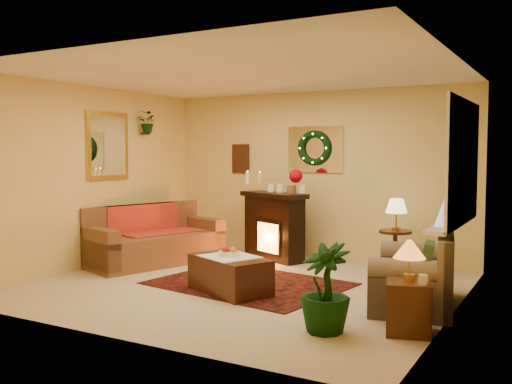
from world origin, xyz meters
The scene contains 31 objects.
floor centered at (0.00, 0.00, 0.00)m, with size 5.00×5.00×0.00m, color beige.
ceiling centered at (0.00, 0.00, 2.60)m, with size 5.00×5.00×0.00m, color white.
wall_back centered at (0.00, 2.25, 1.30)m, with size 5.00×5.00×0.00m, color #EFD88C.
wall_front centered at (0.00, -2.25, 1.30)m, with size 5.00×5.00×0.00m, color #EFD88C.
wall_left centered at (-2.50, 0.00, 1.30)m, with size 4.50×4.50×0.00m, color #EFD88C.
wall_right centered at (2.50, 0.00, 1.30)m, with size 4.50×4.50×0.00m, color #EFD88C.
area_rug centered at (0.01, 0.15, 0.01)m, with size 2.28×1.71×0.01m, color maroon.
sofa centered at (-1.87, 0.60, 0.43)m, with size 0.89×2.02×0.87m, color brown.
red_throw centered at (-1.95, 0.79, 0.46)m, with size 0.76×1.24×0.02m, color red.
fireplace centered at (-0.47, 1.75, 0.55)m, with size 1.06×0.34×0.97m, color black.
poinsettia centered at (-0.09, 1.73, 1.30)m, with size 0.20×0.20×0.20m, color #B30010.
mantel_candle_a centered at (-0.91, 1.70, 1.26)m, with size 0.06×0.06×0.19m, color white.
mantel_candle_b centered at (-0.73, 1.77, 1.26)m, with size 0.06×0.06×0.17m, color white.
mantel_mirror centered at (0.00, 2.23, 1.70)m, with size 0.92×0.02×0.72m, color white.
wreath centered at (0.00, 2.19, 1.72)m, with size 0.55×0.55×0.11m, color #194719.
wall_art centered at (-1.35, 2.23, 1.55)m, with size 0.32×0.03×0.48m, color #381E11.
gold_mirror centered at (-2.48, 0.30, 1.75)m, with size 0.03×0.84×1.00m, color gold.
hanging_plant centered at (-2.34, 1.05, 1.97)m, with size 0.33×0.28×0.36m, color #194719.
loveseat centered at (2.06, 0.16, 0.42)m, with size 0.81×1.39×0.81m, color tan.
window_frame centered at (2.48, 0.55, 1.55)m, with size 0.03×1.86×1.36m, color white.
window_glass centered at (2.47, 0.55, 1.55)m, with size 0.02×1.70×1.22m, color black.
window_sill centered at (2.38, 0.55, 0.87)m, with size 0.22×1.86×0.04m, color white.
mini_tree centered at (2.38, 0.12, 1.04)m, with size 0.20×0.20×0.30m, color white.
sill_plant centered at (2.34, 1.21, 1.08)m, with size 0.30×0.24×0.55m, color black.
side_table_round centered at (1.41, 1.75, 0.33)m, with size 0.45×0.45×0.58m, color black.
lamp_cream centered at (1.43, 1.73, 0.88)m, with size 0.29×0.29×0.45m, color #E1C788.
end_table_square centered at (2.26, -0.83, 0.27)m, with size 0.39×0.39×0.48m, color black.
lamp_tiffany centered at (2.25, -0.80, 0.74)m, with size 0.29×0.29×0.43m, color gold.
coffee_table centered at (0.03, -0.34, 0.21)m, with size 1.01×0.56×0.43m, color black.
fruit_bowl centered at (0.00, -0.30, 0.45)m, with size 0.26×0.26×0.06m, color white.
floor_palm centered at (1.58, -1.18, 0.45)m, with size 1.39×1.39×2.48m, color #1C6319.
Camera 1 is at (3.55, -5.97, 1.66)m, focal length 40.00 mm.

